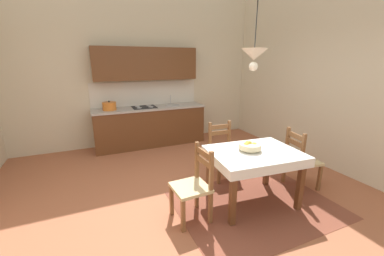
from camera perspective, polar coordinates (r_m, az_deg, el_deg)
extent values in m
cube|color=#A86042|center=(3.54, -0.52, -17.87)|extent=(6.17, 6.39, 0.10)
cube|color=beige|center=(5.78, -12.62, 16.24)|extent=(6.17, 0.12, 3.99)
cube|color=beige|center=(4.83, 33.38, 14.30)|extent=(0.12, 6.39, 3.99)
cube|color=brown|center=(3.55, 14.87, -17.27)|extent=(2.10, 1.60, 0.01)
cube|color=brown|center=(5.64, -9.89, 0.29)|extent=(2.48, 0.60, 0.86)
cube|color=#ADA8A3|center=(5.53, -10.08, 4.76)|extent=(2.51, 0.63, 0.04)
cube|color=silver|center=(5.78, -10.95, 8.15)|extent=(2.48, 0.01, 0.55)
cube|color=brown|center=(5.57, -10.92, 14.85)|extent=(2.28, 0.34, 0.70)
cube|color=black|center=(5.51, -9.01, -4.26)|extent=(2.44, 0.02, 0.09)
cylinder|color=silver|center=(5.69, -4.64, 5.41)|extent=(0.34, 0.34, 0.02)
cylinder|color=silver|center=(5.80, -5.12, 6.75)|extent=(0.02, 0.02, 0.22)
cube|color=black|center=(5.51, -11.37, 4.93)|extent=(0.52, 0.42, 0.01)
cylinder|color=silver|center=(5.39, -12.49, 4.75)|extent=(0.11, 0.11, 0.01)
cylinder|color=silver|center=(5.44, -9.80, 5.00)|extent=(0.11, 0.11, 0.01)
cylinder|color=silver|center=(5.58, -12.91, 5.10)|extent=(0.11, 0.11, 0.01)
cylinder|color=silver|center=(5.63, -10.30, 5.34)|extent=(0.11, 0.11, 0.01)
cylinder|color=orange|center=(5.37, -19.13, 4.85)|extent=(0.28, 0.28, 0.15)
cylinder|color=orange|center=(5.36, -19.21, 5.74)|extent=(0.29, 0.29, 0.02)
sphere|color=black|center=(5.36, -19.23, 6.00)|extent=(0.04, 0.04, 0.04)
cube|color=brown|center=(3.29, 14.69, -5.62)|extent=(1.17, 0.92, 0.02)
cube|color=brown|center=(2.95, 9.71, -16.08)|extent=(0.08, 0.08, 0.73)
cube|color=brown|center=(3.48, 24.48, -12.13)|extent=(0.08, 0.08, 0.73)
cube|color=brown|center=(3.51, 4.17, -10.43)|extent=(0.08, 0.08, 0.73)
cube|color=brown|center=(3.97, 17.54, -7.97)|extent=(0.08, 0.08, 0.73)
cube|color=white|center=(3.29, 14.71, -5.41)|extent=(1.24, 0.99, 0.00)
cube|color=white|center=(2.98, 19.32, -9.34)|extent=(1.16, 0.11, 0.12)
cube|color=white|center=(3.66, 10.86, -4.00)|extent=(1.16, 0.11, 0.12)
cube|color=white|center=(3.04, 5.31, -7.93)|extent=(0.08, 0.89, 0.12)
cube|color=white|center=(3.65, 22.36, -5.02)|extent=(0.08, 0.89, 0.12)
cube|color=#D1BC89|center=(2.98, -0.38, -14.05)|extent=(0.44, 0.44, 0.04)
cube|color=brown|center=(2.90, -2.14, -20.28)|extent=(0.05, 0.05, 0.41)
cube|color=brown|center=(3.17, -4.91, -16.79)|extent=(0.05, 0.05, 0.41)
cube|color=brown|center=(2.90, 4.53, -14.22)|extent=(0.05, 0.05, 0.93)
cube|color=brown|center=(3.17, 1.17, -11.34)|extent=(0.05, 0.05, 0.93)
cube|color=brown|center=(2.87, 2.86, -6.06)|extent=(0.04, 0.32, 0.07)
cube|color=brown|center=(2.91, 2.83, -7.99)|extent=(0.04, 0.32, 0.07)
cube|color=#D1BC89|center=(4.02, 7.67, -6.03)|extent=(0.44, 0.44, 0.04)
cube|color=brown|center=(4.05, 11.05, -9.48)|extent=(0.05, 0.05, 0.41)
cube|color=brown|center=(3.88, 6.44, -10.40)|extent=(0.05, 0.05, 0.41)
cube|color=brown|center=(4.23, 8.69, -4.41)|extent=(0.05, 0.05, 0.93)
cube|color=brown|center=(4.08, 4.25, -5.06)|extent=(0.05, 0.05, 0.93)
cube|color=brown|center=(4.03, 6.68, 0.31)|extent=(0.32, 0.04, 0.07)
cube|color=brown|center=(4.06, 6.63, -1.12)|extent=(0.32, 0.04, 0.07)
cube|color=#D1BC89|center=(4.07, 24.98, -7.11)|extent=(0.48, 0.48, 0.04)
cube|color=brown|center=(4.39, 25.03, -8.66)|extent=(0.05, 0.05, 0.41)
cube|color=brown|center=(4.15, 28.15, -10.49)|extent=(0.05, 0.05, 0.41)
cube|color=brown|center=(4.09, 21.50, -6.11)|extent=(0.05, 0.05, 0.93)
cube|color=brown|center=(3.82, 24.60, -7.96)|extent=(0.05, 0.05, 0.93)
cube|color=brown|center=(3.83, 23.59, -1.76)|extent=(0.08, 0.32, 0.07)
cube|color=brown|center=(3.86, 23.42, -3.26)|extent=(0.08, 0.32, 0.07)
cylinder|color=beige|center=(3.30, 13.59, -5.00)|extent=(0.17, 0.17, 0.02)
cylinder|color=beige|center=(3.28, 13.64, -4.23)|extent=(0.30, 0.30, 0.07)
sphere|color=gold|center=(3.26, 12.84, -4.15)|extent=(0.09, 0.09, 0.09)
sphere|color=gold|center=(3.30, 14.63, -4.08)|extent=(0.08, 0.08, 0.08)
sphere|color=gold|center=(3.30, 13.35, -3.83)|extent=(0.10, 0.10, 0.10)
cylinder|color=black|center=(3.10, 15.09, 22.66)|extent=(0.01, 0.01, 0.57)
cone|color=silver|center=(3.08, 14.65, 16.67)|extent=(0.32, 0.32, 0.14)
sphere|color=white|center=(3.08, 14.46, 14.06)|extent=(0.11, 0.11, 0.11)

